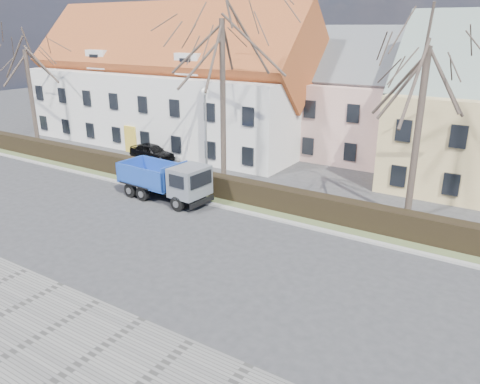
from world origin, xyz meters
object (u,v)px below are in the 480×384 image
Objects in this scene: streetlight at (206,139)px; cart_frame at (145,187)px; parked_car_a at (152,152)px; dump_truck at (162,179)px.

streetlight is 4.90m from cart_frame.
cart_frame is 0.17× the size of parked_car_a.
streetlight is at bearing -107.41° from parked_car_a.
parked_car_a is at bearing 129.32° from cart_frame.
streetlight reaches higher than dump_truck.
streetlight reaches higher than parked_car_a.
dump_truck is 9.03× the size of cart_frame.
dump_truck is 2.01m from cart_frame.
parked_car_a is (-6.50, 6.16, -0.57)m from dump_truck.
cart_frame is at bearing -134.86° from streetlight.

